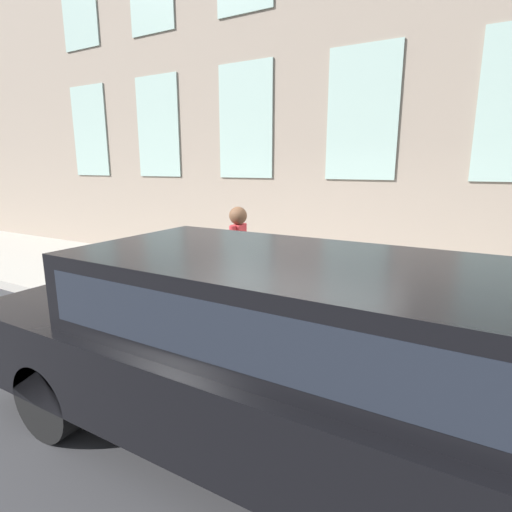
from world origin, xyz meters
TOP-DOWN VIEW (x-y plane):
  - ground_plane at (0.00, 0.00)m, footprint 80.00×80.00m
  - sidewalk at (1.56, 0.00)m, footprint 3.13×60.00m
  - building_facade at (3.27, 0.00)m, footprint 0.33×40.00m
  - fire_hydrant at (0.36, 0.13)m, footprint 0.27×0.40m
  - person at (0.76, 0.90)m, footprint 0.36×0.24m
  - parked_truck_black_near at (-1.19, -0.71)m, footprint 1.81×5.20m

SIDE VIEW (x-z plane):
  - ground_plane at x=0.00m, z-range 0.00..0.00m
  - sidewalk at x=1.56m, z-range 0.00..0.16m
  - fire_hydrant at x=0.36m, z-range 0.17..0.96m
  - parked_truck_black_near at x=-1.19m, z-range 0.12..1.65m
  - person at x=0.76m, z-range 0.31..1.79m
  - building_facade at x=3.27m, z-range 0.00..8.21m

